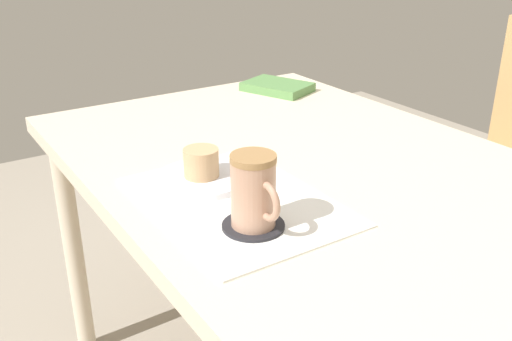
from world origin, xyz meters
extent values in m
cylinder|color=beige|center=(-0.59, -0.36, 0.33)|extent=(0.05, 0.05, 0.67)
cylinder|color=beige|center=(-0.59, 0.36, 0.33)|extent=(0.05, 0.05, 0.67)
cube|color=beige|center=(0.00, 0.00, 0.69)|extent=(1.30, 0.82, 0.04)
cylinder|color=tan|center=(0.09, 0.45, 0.21)|extent=(0.04, 0.04, 0.42)
cylinder|color=tan|center=(-0.26, 0.50, 0.21)|extent=(0.04, 0.04, 0.42)
cylinder|color=tan|center=(-0.21, 0.85, 0.21)|extent=(0.04, 0.04, 0.42)
cube|color=tan|center=(-0.06, 0.65, 0.44)|extent=(0.48, 0.48, 0.04)
cube|color=white|center=(0.03, -0.21, 0.71)|extent=(0.39, 0.28, 0.00)
cylinder|color=white|center=(-0.07, -0.23, 0.71)|extent=(0.17, 0.17, 0.01)
cylinder|color=tan|center=(-0.07, -0.23, 0.75)|extent=(0.06, 0.06, 0.05)
cylinder|color=#232328|center=(0.13, -0.24, 0.71)|extent=(0.10, 0.10, 0.00)
cylinder|color=tan|center=(0.13, -0.24, 0.77)|extent=(0.07, 0.07, 0.11)
cylinder|color=#9E7547|center=(0.13, -0.24, 0.82)|extent=(0.07, 0.07, 0.01)
torus|color=tan|center=(0.16, -0.24, 0.77)|extent=(0.06, 0.01, 0.06)
cube|color=#598C4C|center=(-0.50, 0.25, 0.72)|extent=(0.21, 0.18, 0.02)
camera|label=1|loc=(0.78, -0.66, 1.15)|focal=40.00mm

